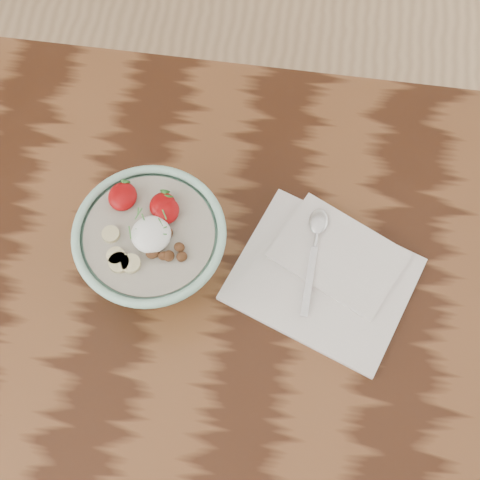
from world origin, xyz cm
name	(u,v)px	position (x,y,z in cm)	size (l,w,h in cm)	color
table	(254,345)	(0.00, 0.00, 65.70)	(160.00, 90.00, 75.00)	#34190D
breakfast_bowl	(153,246)	(-15.33, 7.80, 81.93)	(20.46, 20.46, 13.49)	#99CEB6
napkin	(326,274)	(9.16, 9.31, 75.63)	(29.72, 26.97, 1.50)	silver
spoon	(316,236)	(7.11, 14.54, 76.87)	(3.04, 16.95, 0.88)	silver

